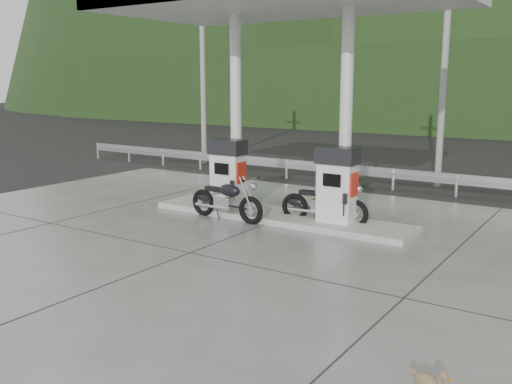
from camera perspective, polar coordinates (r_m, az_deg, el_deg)
The scene contains 16 objects.
ground at distance 12.57m, azimuth -3.67°, elevation -5.06°, with size 160.00×160.00×0.00m, color black.
forecourt_apron at distance 12.57m, azimuth -3.67°, elevation -5.02°, with size 18.00×14.00×0.02m, color slate.
pump_island at distance 14.55m, azimuth 2.28°, elevation -2.43°, with size 7.00×1.40×0.15m, color #99968F.
gas_pump_left at distance 15.23m, azimuth -2.85°, elevation 1.91°, with size 0.95×0.55×1.80m, color silver, non-canonical shape.
gas_pump_right at distance 13.61m, azimuth 8.08°, elevation 0.72°, with size 0.95×0.55×1.80m, color silver, non-canonical shape.
canopy_column_left at distance 15.39m, azimuth -2.02°, elevation 8.00°, with size 0.30×0.30×5.00m, color white.
canopy_column_right at distance 13.78m, azimuth 8.98°, elevation 7.53°, with size 0.30×0.30×5.00m, color white.
canopy_roof at distance 14.28m, azimuth 2.45°, elevation 18.63°, with size 8.50×5.00×0.40m, color silver.
guardrail at distance 19.27m, azimuth 10.82°, elevation 2.56°, with size 26.00×0.16×1.42m, color #ADB0B6, non-canonical shape.
road at distance 22.61m, azimuth 14.20°, elevation 1.84°, with size 60.00×7.00×0.01m, color black.
utility_pole_a at distance 24.50m, azimuth -5.35°, elevation 12.19°, with size 0.22×0.22×8.00m, color gray.
utility_pole_b at distance 19.84m, azimuth 18.34°, elevation 11.98°, with size 0.22×0.22×8.00m, color gray.
tree_band at distance 40.28m, azimuth 23.36°, elevation 9.45°, with size 80.00×6.00×6.00m, color black.
motorcycle_left at distance 14.05m, azimuth 6.81°, elevation -1.21°, with size 2.11×0.67×1.00m, color black, non-canonical shape.
motorcycle_right at distance 14.43m, azimuth -3.00°, elevation -0.83°, with size 2.11×0.66×1.00m, color black, non-canonical shape.
duck at distance 6.92m, azimuth 16.87°, elevation -17.86°, with size 0.46×0.13×0.33m, color brown, non-canonical shape.
Camera 1 is at (7.32, -9.61, 3.48)m, focal length 40.00 mm.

